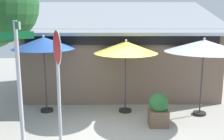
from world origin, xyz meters
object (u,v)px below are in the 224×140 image
(street_sign_post, at_px, (19,80))
(patio_umbrella_royal_blue_left, at_px, (44,44))
(stop_sign, at_px, (58,75))
(patio_umbrella_mustard_center, at_px, (126,48))
(patio_umbrella_ivory_right, at_px, (204,46))
(sidewalk_planter, at_px, (158,109))

(street_sign_post, relative_size, patio_umbrella_royal_blue_left, 1.20)
(stop_sign, relative_size, patio_umbrella_mustard_center, 1.19)
(street_sign_post, distance_m, stop_sign, 0.97)
(stop_sign, height_order, patio_umbrella_ivory_right, stop_sign)
(patio_umbrella_royal_blue_left, bearing_deg, stop_sign, -72.26)
(stop_sign, height_order, patio_umbrella_mustard_center, stop_sign)
(stop_sign, distance_m, patio_umbrella_royal_blue_left, 3.70)
(patio_umbrella_mustard_center, bearing_deg, sidewalk_planter, -52.45)
(patio_umbrella_mustard_center, distance_m, sidewalk_planter, 2.32)
(sidewalk_planter, bearing_deg, patio_umbrella_royal_blue_left, 160.93)
(stop_sign, xyz_separation_m, patio_umbrella_ivory_right, (4.17, 3.13, 0.25))
(patio_umbrella_mustard_center, distance_m, patio_umbrella_ivory_right, 2.55)
(stop_sign, height_order, sidewalk_planter, stop_sign)
(patio_umbrella_royal_blue_left, relative_size, patio_umbrella_ivory_right, 1.02)
(stop_sign, bearing_deg, patio_umbrella_royal_blue_left, 107.74)
(patio_umbrella_royal_blue_left, xyz_separation_m, patio_umbrella_mustard_center, (2.77, -0.06, -0.14))
(sidewalk_planter, bearing_deg, street_sign_post, -150.57)
(patio_umbrella_mustard_center, height_order, sidewalk_planter, patio_umbrella_mustard_center)
(patio_umbrella_mustard_center, relative_size, sidewalk_planter, 2.49)
(stop_sign, relative_size, patio_umbrella_ivory_right, 1.16)
(patio_umbrella_royal_blue_left, relative_size, patio_umbrella_mustard_center, 1.06)
(sidewalk_planter, bearing_deg, patio_umbrella_mustard_center, 127.55)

